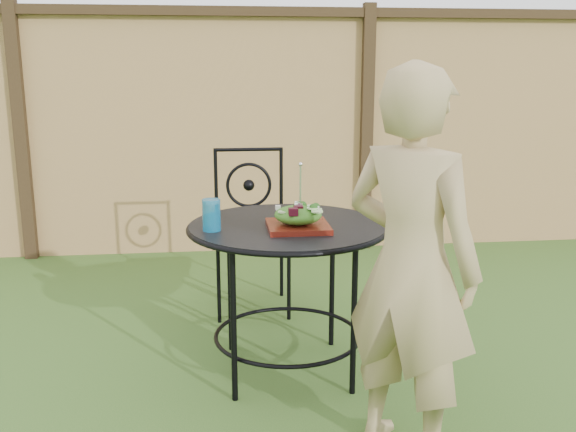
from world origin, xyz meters
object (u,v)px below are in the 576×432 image
Objects in this scene: patio_table at (287,253)px; diner at (411,267)px; patio_chair at (251,225)px; salad_plate at (298,226)px.

diner is (0.36, -0.70, 0.14)m from patio_table.
patio_chair is 3.52× the size of salad_plate.
patio_table is at bearing -16.08° from diner.
patio_table is 0.90m from patio_chair.
diner is 0.69m from salad_plate.
diner reaches higher than patio_table.
salad_plate is (0.15, -0.99, 0.23)m from patio_chair.
patio_chair is (-0.12, 0.89, -0.08)m from patio_table.
patio_table is 0.80m from diner.
patio_table is at bearing -82.42° from patio_chair.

